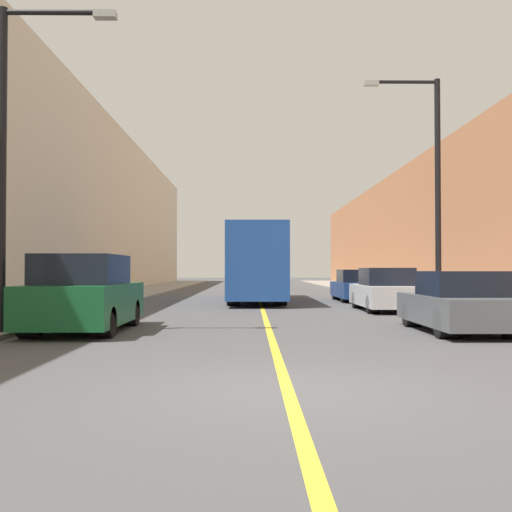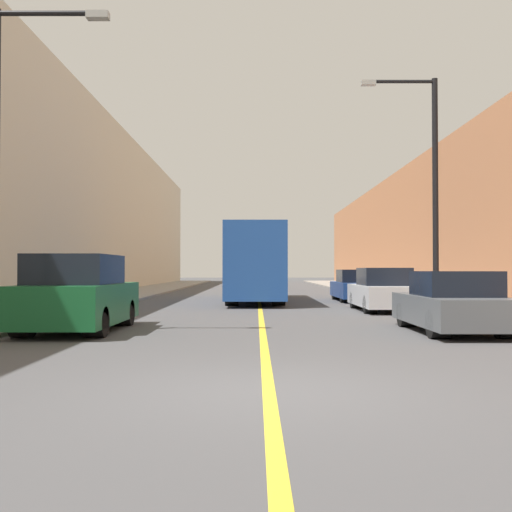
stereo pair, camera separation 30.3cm
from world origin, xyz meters
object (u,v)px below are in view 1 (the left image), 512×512
at_px(parked_suv_left, 84,296).
at_px(street_lamp_left, 13,145).
at_px(car_right_far, 356,287).
at_px(street_lamp_right, 431,178).
at_px(bus, 256,263).
at_px(car_right_mid, 385,291).
at_px(car_right_near, 459,304).

distance_m(parked_suv_left, street_lamp_left, 3.80).
bearing_deg(car_right_far, street_lamp_left, -124.85).
bearing_deg(street_lamp_left, street_lamp_right, 31.69).
xyz_separation_m(bus, car_right_far, (4.68, 0.13, -1.12)).
bearing_deg(parked_suv_left, bus, 72.52).
bearing_deg(parked_suv_left, car_right_mid, 38.54).
bearing_deg(bus, car_right_near, -71.23).
xyz_separation_m(car_right_mid, car_right_far, (0.12, 6.60, -0.02)).
bearing_deg(bus, car_right_mid, -54.80).
bearing_deg(parked_suv_left, car_right_near, -1.60).
relative_size(car_right_near, street_lamp_left, 0.60).
xyz_separation_m(car_right_near, street_lamp_left, (-10.23, -0.82, 3.60)).
height_order(bus, car_right_far, bus).
height_order(street_lamp_left, street_lamp_right, street_lamp_right).
height_order(parked_suv_left, street_lamp_right, street_lamp_right).
bearing_deg(car_right_mid, street_lamp_left, -141.34).
bearing_deg(car_right_mid, car_right_near, -89.19).
height_order(parked_suv_left, street_lamp_left, street_lamp_left).
distance_m(parked_suv_left, car_right_mid, 11.27).
bearing_deg(car_right_near, street_lamp_left, -175.39).
distance_m(bus, parked_suv_left, 14.18).
height_order(car_right_mid, street_lamp_right, street_lamp_right).
xyz_separation_m(bus, parked_suv_left, (-4.25, -13.50, -0.94)).
bearing_deg(car_right_near, car_right_far, 89.95).
distance_m(parked_suv_left, car_right_near, 8.93).
bearing_deg(car_right_mid, bus, 125.20).
xyz_separation_m(car_right_near, car_right_far, (0.01, 13.88, 0.01)).
xyz_separation_m(car_right_near, car_right_mid, (-0.10, 7.27, 0.04)).
distance_m(bus, street_lamp_right, 9.96).
height_order(bus, car_right_mid, bus).
relative_size(car_right_mid, street_lamp_left, 0.62).
bearing_deg(car_right_near, parked_suv_left, 178.40).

